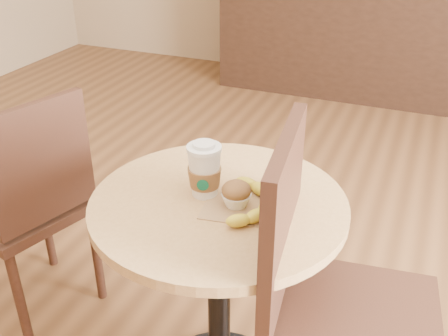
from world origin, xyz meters
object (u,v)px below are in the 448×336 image
chair_right (327,301)px  coffee_cup (205,172)px  banana (250,202)px  cafe_table (219,261)px  chair_left (31,203)px  muffin (236,194)px

chair_right → coffee_cup: chair_right is taller
chair_right → banana: chair_right is taller
cafe_table → banana: (0.10, -0.01, 0.23)m
chair_right → cafe_table: bearing=71.2°
cafe_table → chair_left: (-0.77, 0.09, -0.04)m
coffee_cup → chair_left: bearing=156.4°
chair_left → banana: (0.87, -0.09, 0.27)m
chair_left → coffee_cup: 0.80m
muffin → coffee_cup: bearing=166.2°
muffin → banana: (0.04, 0.00, -0.02)m
cafe_table → chair_left: chair_left is taller
coffee_cup → muffin: bearing=-31.8°
chair_right → coffee_cup: (-0.38, 0.09, 0.26)m
cafe_table → coffee_cup: coffee_cup is taller
cafe_table → chair_right: bearing=-12.0°
chair_right → chair_left: bearing=75.1°
cafe_table → coffee_cup: size_ratio=4.70×
chair_left → chair_right: 1.12m
chair_left → muffin: size_ratio=11.21×
banana → coffee_cup: bearing=161.4°
cafe_table → coffee_cup: (-0.05, 0.01, 0.28)m
coffee_cup → banana: (0.14, -0.02, -0.05)m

